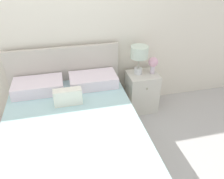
# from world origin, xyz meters

# --- Properties ---
(ground_plane) EXTENTS (12.00, 12.00, 0.00)m
(ground_plane) POSITION_xyz_m (0.00, 0.00, 0.00)
(ground_plane) COLOR #BCB7B2
(wall_back) EXTENTS (8.00, 0.06, 2.60)m
(wall_back) POSITION_xyz_m (0.00, 0.07, 1.30)
(wall_back) COLOR silver
(wall_back) RESTS_ON ground_plane
(bed) EXTENTS (1.44, 1.98, 0.98)m
(bed) POSITION_xyz_m (0.00, -0.92, 0.28)
(bed) COLOR beige
(bed) RESTS_ON ground_plane
(nightstand) EXTENTS (0.41, 0.38, 0.57)m
(nightstand) POSITION_xyz_m (1.03, -0.20, 0.28)
(nightstand) COLOR silver
(nightstand) RESTS_ON ground_plane
(table_lamp) EXTENTS (0.23, 0.23, 0.39)m
(table_lamp) POSITION_xyz_m (0.97, -0.17, 0.85)
(table_lamp) COLOR white
(table_lamp) RESTS_ON nightstand
(flower_vase) EXTENTS (0.13, 0.13, 0.23)m
(flower_vase) POSITION_xyz_m (1.17, -0.20, 0.71)
(flower_vase) COLOR silver
(flower_vase) RESTS_ON nightstand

